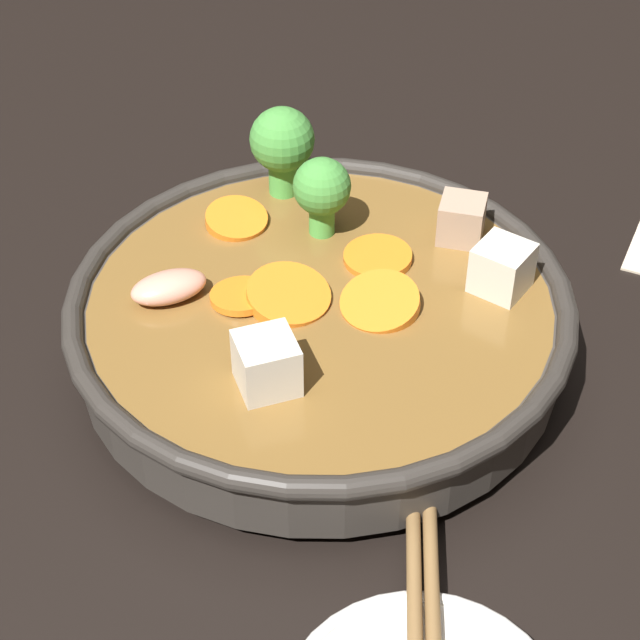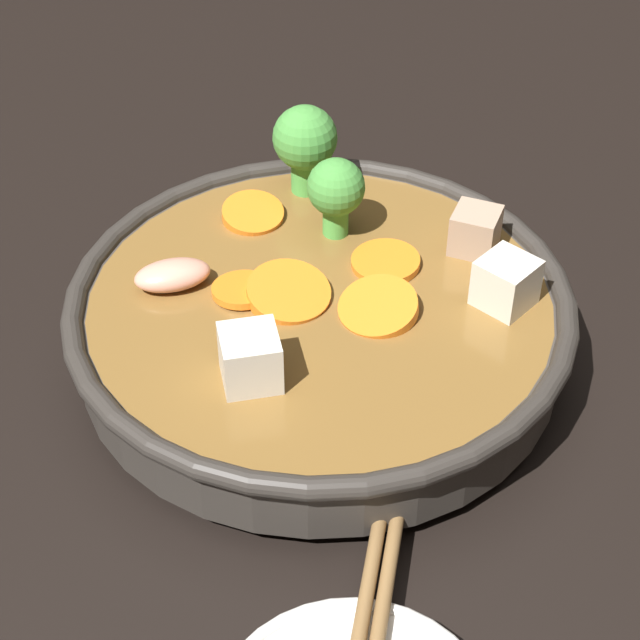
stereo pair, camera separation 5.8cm
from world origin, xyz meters
The scene contains 2 objects.
ground_plane centered at (0.00, 0.00, 0.00)m, with size 3.00×3.00×0.00m, color black.
stirfry_bowl centered at (0.00, 0.00, 0.03)m, with size 0.28×0.28×0.10m.
Camera 1 is at (-0.22, 0.40, 0.42)m, focal length 60.00 mm.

